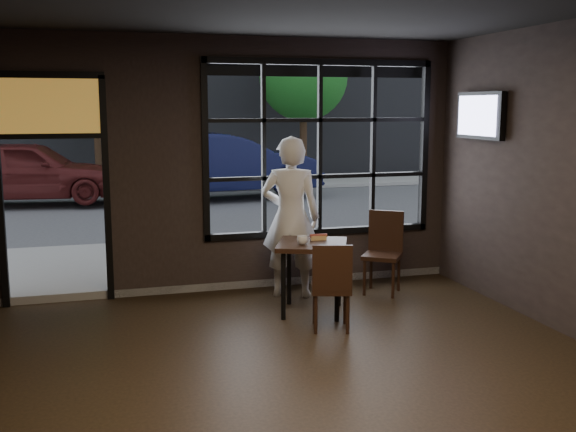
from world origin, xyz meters
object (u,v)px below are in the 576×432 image
object	(u,v)px
chair_near	(331,286)
navy_car	(226,165)
cafe_table	(312,277)
man	(291,217)

from	to	relation	value
chair_near	navy_car	bearing A→B (deg)	-78.47
cafe_table	navy_car	distance (m)	9.66
chair_near	man	size ratio (longest dim) A/B	0.48
chair_near	man	bearing A→B (deg)	-71.78
chair_near	navy_car	xyz separation A→B (m)	(0.81, 10.22, 0.41)
chair_near	man	world-z (taller)	man
navy_car	man	bearing A→B (deg)	168.51
cafe_table	navy_car	bearing A→B (deg)	107.26
chair_near	navy_car	size ratio (longest dim) A/B	0.20
man	navy_car	bearing A→B (deg)	-74.56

